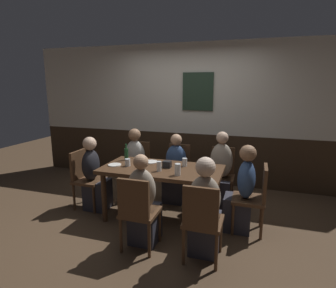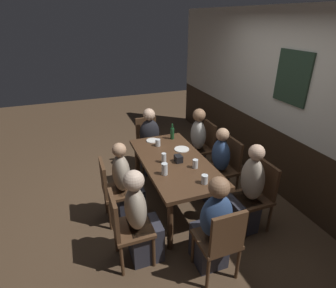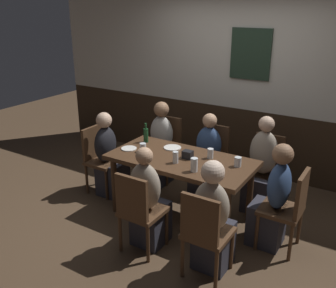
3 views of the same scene
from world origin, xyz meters
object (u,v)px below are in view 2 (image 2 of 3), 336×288
at_px(chair_head_east, 221,240).
at_px(person_head_west, 151,145).
at_px(plate_white_small, 152,141).
at_px(person_mid_near, 126,188).
at_px(chair_right_far, 258,193).
at_px(tumbler_short, 195,164).
at_px(plate_white_large, 182,149).
at_px(chair_mid_near, 113,188).
at_px(beer_bottle_green, 172,133).
at_px(beer_glass_half, 164,158).
at_px(chair_mid_far, 227,165).
at_px(person_mid_far, 216,170).
at_px(chair_left_far, 204,145).
at_px(person_right_far, 247,196).
at_px(highball_clear, 205,180).
at_px(chair_right_near, 126,226).
at_px(dining_table, 174,166).
at_px(condiment_caddy, 178,159).
at_px(tumbler_water, 165,170).
at_px(person_left_far, 195,147).
at_px(pint_glass_amber, 158,143).
at_px(person_head_east, 212,230).
at_px(person_right_near, 141,223).

bearing_deg(chair_head_east, person_head_west, 180.00).
bearing_deg(plate_white_small, person_mid_near, -40.38).
height_order(chair_right_far, person_mid_near, person_mid_near).
relative_size(tumbler_short, plate_white_large, 0.54).
height_order(chair_mid_near, beer_bottle_green, beer_bottle_green).
xyz_separation_m(beer_glass_half, tumbler_short, (0.27, 0.32, -0.01)).
xyz_separation_m(chair_mid_far, person_mid_far, (-0.00, -0.16, -0.04)).
distance_m(person_mid_near, tumbler_short, 0.94).
bearing_deg(plate_white_large, person_mid_near, -74.27).
bearing_deg(chair_left_far, chair_mid_near, -66.36).
xyz_separation_m(chair_right_far, chair_mid_far, (-0.72, 0.00, 0.00)).
relative_size(chair_right_far, person_right_far, 0.76).
height_order(highball_clear, plate_white_large, highball_clear).
height_order(chair_right_near, beer_bottle_green, beer_bottle_green).
relative_size(chair_right_far, person_head_west, 0.80).
relative_size(person_mid_far, highball_clear, 10.28).
relative_size(dining_table, plate_white_small, 8.87).
height_order(chair_right_far, condiment_caddy, chair_right_far).
relative_size(tumbler_water, tumbler_short, 1.30).
bearing_deg(tumbler_water, tumbler_short, 91.92).
distance_m(chair_mid_far, beer_glass_half, 1.02).
height_order(person_left_far, pint_glass_amber, person_left_far).
relative_size(person_mid_near, highball_clear, 10.38).
bearing_deg(person_left_far, plate_white_large, -43.34).
bearing_deg(person_head_east, chair_mid_near, -142.47).
relative_size(chair_right_near, chair_mid_near, 1.00).
height_order(person_head_east, highball_clear, person_head_east).
height_order(chair_right_near, condiment_caddy, chair_right_near).
xyz_separation_m(chair_head_east, person_head_east, (-0.16, 0.00, -0.02)).
bearing_deg(tumbler_short, person_right_far, 47.95).
bearing_deg(tumbler_water, condiment_caddy, 129.92).
xyz_separation_m(person_right_far, person_mid_near, (-0.72, -1.32, -0.03)).
bearing_deg(tumbler_water, plate_white_large, 139.99).
bearing_deg(chair_right_near, person_right_far, 90.00).
relative_size(chair_mid_far, tumbler_short, 7.74).
bearing_deg(tumbler_water, beer_bottle_green, 153.73).
height_order(person_head_east, person_mid_near, person_head_east).
xyz_separation_m(person_left_far, plate_white_small, (0.05, -0.75, 0.26)).
bearing_deg(condiment_caddy, person_right_near, -46.63).
bearing_deg(person_head_west, chair_left_far, 66.98).
xyz_separation_m(chair_head_east, pint_glass_amber, (-1.72, -0.07, 0.29)).
xyz_separation_m(pint_glass_amber, beer_bottle_green, (-0.16, 0.29, 0.05)).
distance_m(person_right_far, pint_glass_amber, 1.44).
height_order(highball_clear, condiment_caddy, highball_clear).
relative_size(chair_right_near, person_head_east, 0.78).
relative_size(person_left_far, tumbler_short, 10.04).
relative_size(pint_glass_amber, plate_white_small, 0.56).
bearing_deg(pint_glass_amber, person_right_far, 31.20).
distance_m(chair_left_far, chair_mid_near, 1.80).
relative_size(person_left_far, beer_bottle_green, 4.64).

